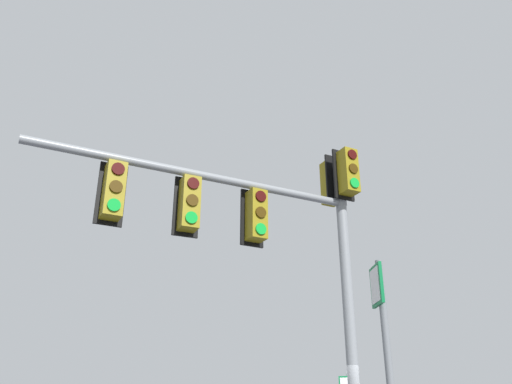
# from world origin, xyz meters

# --- Properties ---
(signal_mast_assembly) EXTENTS (5.35, 3.41, 6.55)m
(signal_mast_assembly) POSITION_xyz_m (-1.69, -1.53, 4.75)
(signal_mast_assembly) COLOR gray
(signal_mast_assembly) RESTS_ON ground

